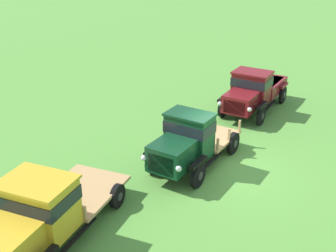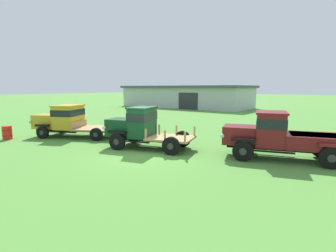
# 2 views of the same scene
# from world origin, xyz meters

# --- Properties ---
(ground_plane) EXTENTS (240.00, 240.00, 0.00)m
(ground_plane) POSITION_xyz_m (0.00, 0.00, 0.00)
(ground_plane) COLOR #518E38
(vintage_truck_foreground_near) EXTENTS (5.78, 4.13, 2.04)m
(vintage_truck_foreground_near) POSITION_xyz_m (-6.91, 0.62, 1.08)
(vintage_truck_foreground_near) COLOR black
(vintage_truck_foreground_near) RESTS_ON ground
(vintage_truck_second_in_line) EXTENTS (4.92, 3.00, 2.15)m
(vintage_truck_second_in_line) POSITION_xyz_m (-0.96, 1.10, 1.11)
(vintage_truck_second_in_line) COLOR black
(vintage_truck_second_in_line) RESTS_ON ground
(vintage_truck_midrow_center) EXTENTS (5.42, 3.27, 2.09)m
(vintage_truck_midrow_center) POSITION_xyz_m (5.48, 3.16, 1.07)
(vintage_truck_midrow_center) COLOR black
(vintage_truck_midrow_center) RESTS_ON ground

